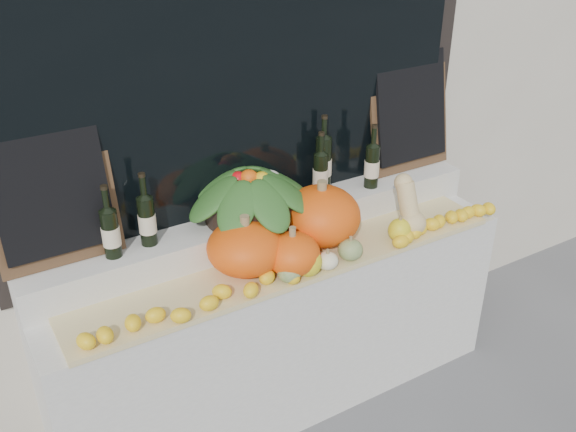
{
  "coord_description": "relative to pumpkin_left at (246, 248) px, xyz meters",
  "views": [
    {
      "loc": [
        -1.28,
        -0.69,
        2.48
      ],
      "look_at": [
        0.0,
        1.45,
        1.12
      ],
      "focal_mm": 40.0,
      "sensor_mm": 36.0,
      "label": 1
    }
  ],
  "objects": [
    {
      "name": "display_sill",
      "position": [
        0.21,
        0.07,
        -0.58
      ],
      "size": [
        2.3,
        0.55,
        0.88
      ],
      "primitive_type": "cube",
      "color": "silver",
      "rests_on": "ground"
    },
    {
      "name": "wine_bottle_tall",
      "position": [
        0.57,
        0.26,
        0.17
      ],
      "size": [
        0.08,
        0.08,
        0.4
      ],
      "color": "black",
      "rests_on": "rear_tier"
    },
    {
      "name": "wine_bottle_near_right",
      "position": [
        0.54,
        0.23,
        0.13
      ],
      "size": [
        0.08,
        0.08,
        0.33
      ],
      "color": "black",
      "rests_on": "rear_tier"
    },
    {
      "name": "wine_bottle_near_left",
      "position": [
        -0.36,
        0.22,
        0.13
      ],
      "size": [
        0.08,
        0.08,
        0.34
      ],
      "color": "black",
      "rests_on": "rear_tier"
    },
    {
      "name": "chalkboard_right",
      "position": [
        1.13,
        0.28,
        0.34
      ],
      "size": [
        0.5,
        0.14,
        0.61
      ],
      "rotation": [
        -0.19,
        0.0,
        0.0
      ],
      "color": "#4C331E",
      "rests_on": "rear_tier"
    },
    {
      "name": "chalkboard_left",
      "position": [
        -0.71,
        0.28,
        0.34
      ],
      "size": [
        0.5,
        0.14,
        0.61
      ],
      "rotation": [
        -0.19,
        0.0,
        0.0
      ],
      "color": "#4C331E",
      "rests_on": "rear_tier"
    },
    {
      "name": "wine_bottle_far_right",
      "position": [
        0.82,
        0.18,
        0.13
      ],
      "size": [
        0.08,
        0.08,
        0.33
      ],
      "color": "black",
      "rests_on": "rear_tier"
    },
    {
      "name": "straw_bedding",
      "position": [
        0.21,
        -0.05,
        -0.13
      ],
      "size": [
        2.1,
        0.32,
        0.02
      ],
      "primitive_type": "cube",
      "color": "tan",
      "rests_on": "display_sill"
    },
    {
      "name": "pumpkin_right",
      "position": [
        0.42,
        0.04,
        0.02
      ],
      "size": [
        0.47,
        0.47,
        0.28
      ],
      "primitive_type": "ellipsoid",
      "rotation": [
        0.0,
        0.0,
        0.33
      ],
      "color": "#FE5A0D",
      "rests_on": "straw_bedding"
    },
    {
      "name": "decorative_gourds",
      "position": [
        0.38,
        -0.16,
        -0.06
      ],
      "size": [
        0.73,
        0.14,
        0.16
      ],
      "color": "#2F5F1C",
      "rests_on": "straw_bedding"
    },
    {
      "name": "wine_bottle_far_left",
      "position": [
        -0.52,
        0.2,
        0.13
      ],
      "size": [
        0.08,
        0.08,
        0.33
      ],
      "color": "black",
      "rests_on": "rear_tier"
    },
    {
      "name": "produce_bowl",
      "position": [
        0.13,
        0.21,
        0.14
      ],
      "size": [
        0.65,
        0.65,
        0.25
      ],
      "color": "black",
      "rests_on": "rear_tier"
    },
    {
      "name": "pumpkin_left",
      "position": [
        0.0,
        0.0,
        0.0
      ],
      "size": [
        0.37,
        0.37,
        0.23
      ],
      "primitive_type": "ellipsoid",
      "rotation": [
        0.0,
        0.0,
        0.08
      ],
      "color": "#FE5A0D",
      "rests_on": "straw_bedding"
    },
    {
      "name": "butternut_squash",
      "position": [
        0.84,
        -0.1,
        0.01
      ],
      "size": [
        0.14,
        0.2,
        0.29
      ],
      "color": "#E1C184",
      "rests_on": "straw_bedding"
    },
    {
      "name": "rear_tier",
      "position": [
        0.21,
        0.22,
        -0.06
      ],
      "size": [
        2.3,
        0.25,
        0.16
      ],
      "primitive_type": "cube",
      "color": "silver",
      "rests_on": "display_sill"
    },
    {
      "name": "pumpkin_center",
      "position": [
        0.17,
        -0.11,
        -0.02
      ],
      "size": [
        0.27,
        0.27,
        0.18
      ],
      "primitive_type": "ellipsoid",
      "rotation": [
        0.0,
        0.0,
        0.12
      ],
      "color": "#FE5A0D",
      "rests_on": "straw_bedding"
    },
    {
      "name": "lemon_heap",
      "position": [
        0.21,
        -0.16,
        -0.08
      ],
      "size": [
        2.2,
        0.16,
        0.06
      ],
      "primitive_type": null,
      "color": "yellow",
      "rests_on": "straw_bedding"
    }
  ]
}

